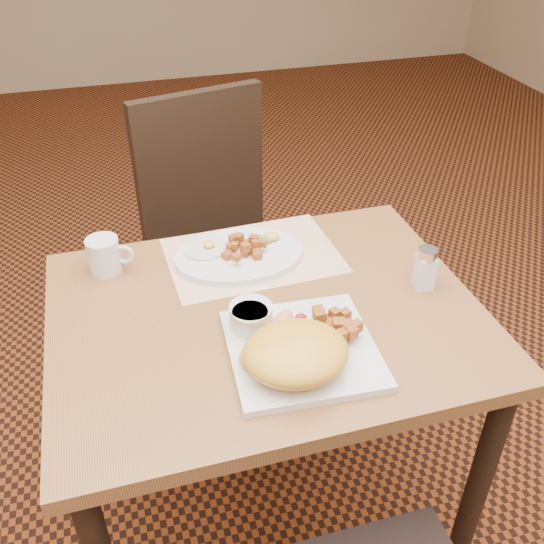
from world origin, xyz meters
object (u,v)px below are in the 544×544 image
at_px(chair_far, 219,236).
at_px(plate_oval, 239,255).
at_px(table, 267,349).
at_px(salt_shaker, 425,268).
at_px(coffee_mug, 105,255).
at_px(plate_square, 302,350).

height_order(chair_far, plate_oval, chair_far).
relative_size(table, salt_shaker, 9.00).
relative_size(table, chair_far, 0.93).
height_order(plate_oval, salt_shaker, salt_shaker).
height_order(chair_far, coffee_mug, chair_far).
distance_m(plate_oval, coffee_mug, 0.31).
distance_m(chair_far, plate_square, 0.83).
distance_m(table, plate_square, 0.19).
xyz_separation_m(chair_far, plate_oval, (-0.04, -0.45, 0.22)).
bearing_deg(plate_square, chair_far, 90.23).
relative_size(plate_oval, coffee_mug, 2.89).
relative_size(salt_shaker, coffee_mug, 0.95).
relative_size(chair_far, salt_shaker, 9.70).
bearing_deg(salt_shaker, table, 177.60).
bearing_deg(plate_oval, plate_square, -83.37).
distance_m(plate_square, coffee_mug, 0.52).
relative_size(chair_far, coffee_mug, 9.21).
xyz_separation_m(plate_square, plate_oval, (-0.04, 0.35, 0.00)).
xyz_separation_m(plate_square, coffee_mug, (-0.34, 0.39, 0.03)).
distance_m(plate_square, plate_oval, 0.35).
bearing_deg(plate_oval, table, -87.39).
xyz_separation_m(chair_far, salt_shaker, (0.33, -0.67, 0.26)).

